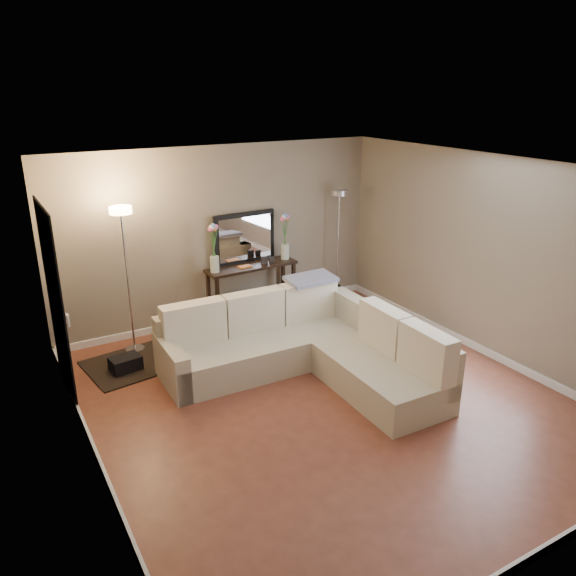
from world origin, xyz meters
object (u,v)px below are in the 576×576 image
console_table (247,290)px  floor_lamp_unlit (338,224)px  floor_lamp_lit (125,252)px  sectional_sofa (305,347)px

console_table → floor_lamp_unlit: 1.81m
floor_lamp_unlit → floor_lamp_lit: bearing=-177.5°
floor_lamp_lit → floor_lamp_unlit: bearing=2.5°
console_table → floor_lamp_lit: floor_lamp_lit is taller
console_table → floor_lamp_unlit: bearing=-0.6°
floor_lamp_lit → floor_lamp_unlit: size_ratio=1.07×
sectional_sofa → floor_lamp_unlit: bearing=46.2°
sectional_sofa → console_table: (0.10, 1.82, 0.14)m
sectional_sofa → floor_lamp_unlit: size_ratio=1.44×
sectional_sofa → console_table: sectional_sofa is taller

